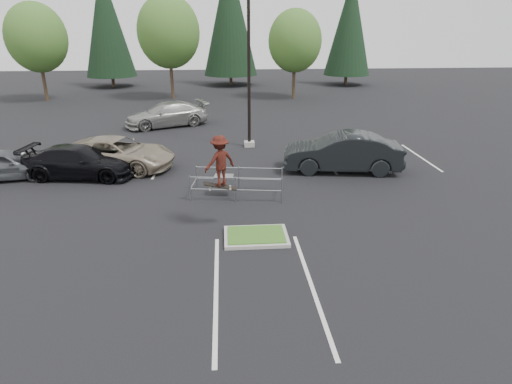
{
  "coord_description": "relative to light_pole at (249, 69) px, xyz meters",
  "views": [
    {
      "loc": [
        -1.0,
        -13.17,
        6.9
      ],
      "look_at": [
        0.11,
        1.5,
        1.13
      ],
      "focal_mm": 30.0,
      "sensor_mm": 36.0,
      "label": 1
    }
  ],
  "objects": [
    {
      "name": "ground",
      "position": [
        -0.5,
        -12.0,
        -4.56
      ],
      "size": [
        120.0,
        120.0,
        0.0
      ],
      "primitive_type": "plane",
      "color": "black",
      "rests_on": "ground"
    },
    {
      "name": "cart_corral",
      "position": [
        -1.43,
        -7.94,
        -3.87
      ],
      "size": [
        4.0,
        1.88,
        1.09
      ],
      "rotation": [
        0.0,
        0.0,
        -0.13
      ],
      "color": "gray",
      "rests_on": "ground"
    },
    {
      "name": "light_pole",
      "position": [
        0.0,
        0.0,
        0.0
      ],
      "size": [
        0.7,
        0.6,
        10.12
      ],
      "color": "#A5A29A",
      "rests_on": "ground"
    },
    {
      "name": "decid_a",
      "position": [
        -18.51,
        18.03,
        1.02
      ],
      "size": [
        5.44,
        5.44,
        8.91
      ],
      "color": "#38281C",
      "rests_on": "ground"
    },
    {
      "name": "car_l_tan",
      "position": [
        -7.0,
        -3.75,
        -3.75
      ],
      "size": [
        6.28,
        4.04,
        1.61
      ],
      "primitive_type": "imported",
      "rotation": [
        0.0,
        0.0,
        1.32
      ],
      "color": "gray",
      "rests_on": "ground"
    },
    {
      "name": "car_l_black",
      "position": [
        -8.5,
        -5.0,
        -3.79
      ],
      "size": [
        5.54,
        2.85,
        1.54
      ],
      "primitive_type": "imported",
      "rotation": [
        0.0,
        0.0,
        1.43
      ],
      "color": "black",
      "rests_on": "ground"
    },
    {
      "name": "car_far_silver",
      "position": [
        -5.5,
        6.0,
        -3.7
      ],
      "size": [
        6.36,
        4.48,
        1.71
      ],
      "primitive_type": "imported",
      "rotation": [
        0.0,
        0.0,
        5.11
      ],
      "color": "#9B9A96",
      "rests_on": "ground"
    },
    {
      "name": "decid_c",
      "position": [
        5.49,
        17.83,
        0.69
      ],
      "size": [
        5.12,
        5.12,
        8.38
      ],
      "color": "#38281C",
      "rests_on": "ground"
    },
    {
      "name": "skateboarder",
      "position": [
        -1.7,
        -11.0,
        -2.05
      ],
      "size": [
        1.33,
        1.17,
        2.0
      ],
      "rotation": [
        0.0,
        0.0,
        3.69
      ],
      "color": "black",
      "rests_on": "ground"
    },
    {
      "name": "car_l_grey",
      "position": [
        -12.0,
        -5.0,
        -3.82
      ],
      "size": [
        4.54,
        2.43,
        1.47
      ],
      "primitive_type": "imported",
      "rotation": [
        0.0,
        0.0,
        1.74
      ],
      "color": "#505358",
      "rests_on": "ground"
    },
    {
      "name": "conif_c",
      "position": [
        13.5,
        27.5,
        2.29
      ],
      "size": [
        5.5,
        5.5,
        12.5
      ],
      "color": "#38281C",
      "rests_on": "ground"
    },
    {
      "name": "grass_median",
      "position": [
        -0.5,
        -12.0,
        -4.48
      ],
      "size": [
        2.2,
        1.6,
        0.16
      ],
      "color": "#A5A29A",
      "rests_on": "ground"
    },
    {
      "name": "stall_lines",
      "position": [
        -1.85,
        -5.98,
        -4.56
      ],
      "size": [
        22.62,
        17.6,
        0.01
      ],
      "color": "silver",
      "rests_on": "ground"
    },
    {
      "name": "decid_b",
      "position": [
        -6.51,
        18.53,
        1.48
      ],
      "size": [
        5.89,
        5.89,
        9.64
      ],
      "color": "#38281C",
      "rests_on": "ground"
    },
    {
      "name": "car_r_charc",
      "position": [
        4.33,
        -5.0,
        -3.6
      ],
      "size": [
        6.05,
        2.8,
        1.92
      ],
      "primitive_type": "imported",
      "rotation": [
        0.0,
        0.0,
        4.58
      ],
      "color": "black",
      "rests_on": "ground"
    },
    {
      "name": "conif_b",
      "position": [
        -0.5,
        28.5,
        3.29
      ],
      "size": [
        6.38,
        6.38,
        14.5
      ],
      "color": "#38281C",
      "rests_on": "ground"
    },
    {
      "name": "conif_a",
      "position": [
        -14.5,
        28.0,
        2.54
      ],
      "size": [
        5.72,
        5.72,
        13.0
      ],
      "color": "#38281C",
      "rests_on": "ground"
    }
  ]
}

